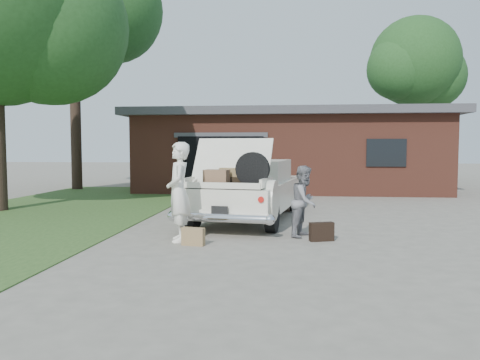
# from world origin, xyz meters

# --- Properties ---
(ground) EXTENTS (90.00, 90.00, 0.00)m
(ground) POSITION_xyz_m (0.00, 0.00, 0.00)
(ground) COLOR gray
(ground) RESTS_ON ground
(grass_strip) EXTENTS (6.00, 16.00, 0.02)m
(grass_strip) POSITION_xyz_m (-5.50, 3.00, 0.01)
(grass_strip) COLOR #2D4C1E
(grass_strip) RESTS_ON ground
(house) EXTENTS (12.80, 7.80, 3.30)m
(house) POSITION_xyz_m (0.98, 11.47, 1.67)
(house) COLOR brown
(house) RESTS_ON ground
(tree_right) EXTENTS (5.58, 4.85, 8.93)m
(tree_right) POSITION_xyz_m (7.93, 17.62, 6.21)
(tree_right) COLOR #38281E
(tree_right) RESTS_ON ground
(sedan) EXTENTS (2.75, 5.40, 1.99)m
(sedan) POSITION_xyz_m (0.07, 2.31, 0.76)
(sedan) COLOR white
(sedan) RESTS_ON ground
(woman_left) EXTENTS (0.62, 0.78, 1.89)m
(woman_left) POSITION_xyz_m (-1.05, -0.58, 0.95)
(woman_left) COLOR white
(woman_left) RESTS_ON ground
(woman_right) EXTENTS (0.78, 0.85, 1.43)m
(woman_right) POSITION_xyz_m (1.35, 0.16, 0.71)
(woman_right) COLOR gray
(woman_right) RESTS_ON ground
(suitcase_left) EXTENTS (0.44, 0.22, 0.33)m
(suitcase_left) POSITION_xyz_m (-0.70, -0.93, 0.16)
(suitcase_left) COLOR #9E7E50
(suitcase_left) RESTS_ON ground
(suitcase_right) EXTENTS (0.49, 0.29, 0.36)m
(suitcase_right) POSITION_xyz_m (1.66, -0.28, 0.18)
(suitcase_right) COLOR black
(suitcase_right) RESTS_ON ground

